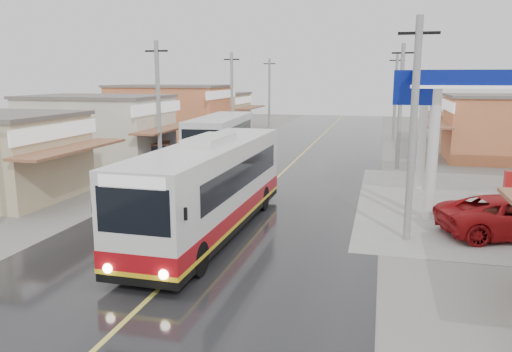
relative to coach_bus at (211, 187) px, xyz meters
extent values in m
plane|color=slate|center=(0.28, 0.93, -1.81)|extent=(120.00, 120.00, 0.00)
cube|color=black|center=(0.28, 15.93, -1.80)|extent=(12.00, 90.00, 0.02)
cube|color=#D8CC4C|center=(0.28, 15.93, -1.78)|extent=(0.15, 90.00, 0.01)
cylinder|color=white|center=(8.28, 9.93, 0.94)|extent=(0.44, 0.44, 5.50)
cylinder|color=white|center=(8.28, 3.93, 0.94)|extent=(0.44, 0.44, 5.50)
cube|color=#B21919|center=(12.08, 6.93, -0.86)|extent=(0.60, 0.45, 1.50)
cube|color=white|center=(7.48, 3.93, 1.19)|extent=(0.25, 0.25, 6.00)
cube|color=navy|center=(7.48, 3.93, 3.69)|extent=(1.80, 0.30, 1.40)
cube|color=silver|center=(0.00, -0.07, 0.21)|extent=(2.66, 11.87, 2.91)
cube|color=black|center=(0.00, -0.07, -1.34)|extent=(2.68, 11.89, 0.30)
cube|color=#9D0D13|center=(0.00, -0.07, -0.85)|extent=(2.70, 11.91, 0.54)
cube|color=yellow|center=(0.00, -0.07, -1.18)|extent=(2.71, 11.92, 0.14)
cube|color=black|center=(0.01, 0.42, 0.53)|extent=(2.66, 9.41, 0.99)
cube|color=black|center=(-0.10, -5.94, 0.63)|extent=(2.17, 0.16, 1.28)
cube|color=black|center=(0.10, 5.79, 0.63)|extent=(2.17, 0.16, 1.08)
cube|color=white|center=(-0.10, -5.94, 1.42)|extent=(1.97, 0.15, 0.35)
cube|color=silver|center=(0.00, -0.07, 1.81)|extent=(1.23, 2.98, 0.30)
cylinder|color=black|center=(-1.15, -4.19, -1.25)|extent=(0.36, 1.09, 1.08)
cylinder|color=black|center=(1.01, -4.23, -1.25)|extent=(0.36, 1.09, 1.08)
cylinder|color=black|center=(-1.02, 3.69, -1.25)|extent=(0.36, 1.09, 1.08)
cylinder|color=black|center=(1.14, 3.66, -1.25)|extent=(0.36, 1.09, 1.08)
sphere|color=#FFF2CC|center=(-0.94, -5.99, -1.05)|extent=(0.28, 0.28, 0.28)
sphere|color=#FFF2CC|center=(0.74, -6.02, -1.05)|extent=(0.28, 0.28, 0.28)
cube|color=black|center=(-1.48, -5.66, 0.58)|extent=(0.08, 0.08, 0.35)
cube|color=black|center=(1.29, -5.71, 0.58)|extent=(0.08, 0.08, 0.35)
cube|color=silver|center=(-4.46, 14.77, 0.12)|extent=(3.32, 9.95, 2.72)
cube|color=navy|center=(-4.46, 14.77, -0.81)|extent=(3.36, 10.00, 1.09)
cube|color=black|center=(-4.46, 14.77, 0.50)|extent=(3.24, 8.33, 0.98)
cube|color=black|center=(-4.11, 9.94, 0.50)|extent=(2.31, 0.29, 1.20)
cylinder|color=black|center=(-5.39, 11.21, -1.24)|extent=(0.40, 1.11, 1.09)
cylinder|color=black|center=(-3.02, 11.39, -1.24)|extent=(0.40, 1.11, 1.09)
cylinder|color=black|center=(-5.90, 18.16, -1.24)|extent=(0.40, 1.11, 1.09)
cylinder|color=black|center=(-3.53, 18.33, -1.24)|extent=(0.40, 1.11, 1.09)
imported|color=black|center=(-4.85, 5.76, -1.30)|extent=(0.88, 1.98, 1.01)
imported|color=#277634|center=(-4.85, 5.54, -0.58)|extent=(0.65, 0.47, 1.68)
cube|color=#26262D|center=(-8.12, 12.88, -0.90)|extent=(1.84, 2.23, 1.24)
cube|color=brown|center=(-8.12, 12.88, -0.23)|extent=(1.90, 2.29, 0.10)
cylinder|color=black|center=(-8.51, 12.02, -1.52)|extent=(0.36, 0.60, 0.57)
cylinder|color=black|center=(-8.98, 13.27, -1.52)|extent=(0.36, 0.60, 0.57)
cylinder|color=black|center=(-7.28, 12.28, -1.52)|extent=(0.31, 0.58, 0.57)
camera|label=1|loc=(6.20, -17.55, 4.13)|focal=35.00mm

